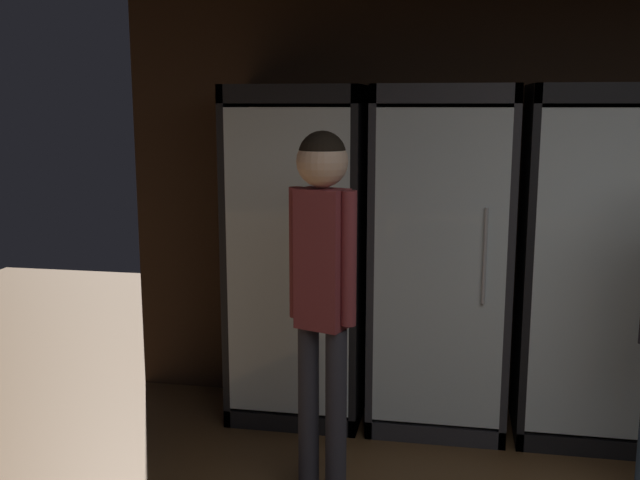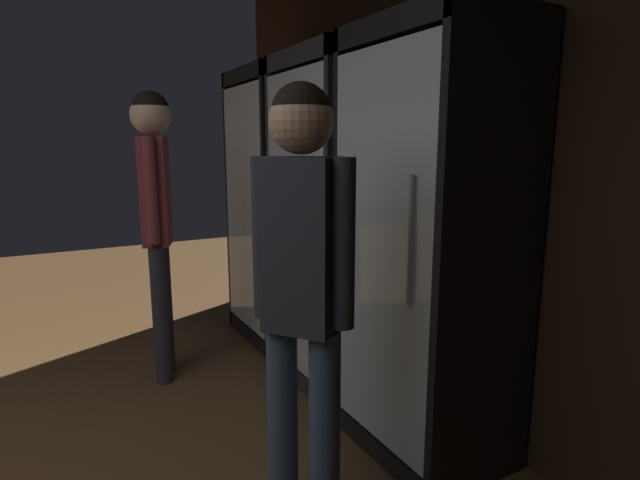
% 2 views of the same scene
% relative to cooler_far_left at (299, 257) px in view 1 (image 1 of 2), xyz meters
% --- Properties ---
extents(wall_back, '(6.00, 0.06, 2.80)m').
position_rel_cooler_far_left_xyz_m(wall_back, '(1.89, 0.28, 0.45)').
color(wall_back, black).
rests_on(wall_back, ground).
extents(cooler_far_left, '(0.76, 0.58, 1.93)m').
position_rel_cooler_far_left_xyz_m(cooler_far_left, '(0.00, 0.00, 0.00)').
color(cooler_far_left, black).
rests_on(cooler_far_left, ground).
extents(cooler_left, '(0.76, 0.58, 1.93)m').
position_rel_cooler_far_left_xyz_m(cooler_left, '(0.81, 0.00, -0.01)').
color(cooler_left, '#2B2B30').
rests_on(cooler_left, ground).
extents(cooler_center, '(0.76, 0.58, 1.93)m').
position_rel_cooler_far_left_xyz_m(cooler_center, '(1.63, -0.00, 0.00)').
color(cooler_center, black).
rests_on(cooler_center, ground).
extents(shopper_near, '(0.32, 0.23, 1.71)m').
position_rel_cooler_far_left_xyz_m(shopper_near, '(0.31, -0.97, 0.16)').
color(shopper_near, '#2D2D38').
rests_on(shopper_near, ground).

